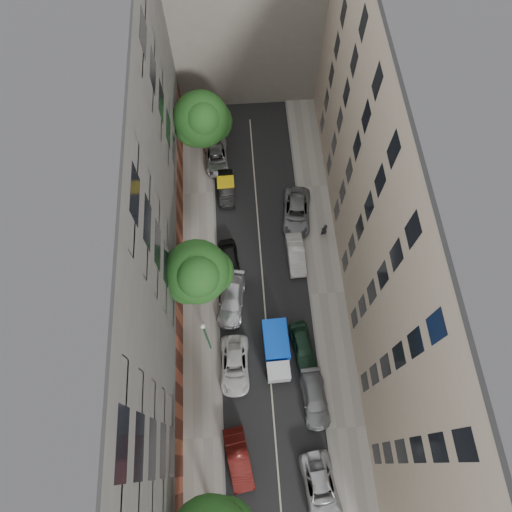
{
  "coord_description": "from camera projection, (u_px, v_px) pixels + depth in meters",
  "views": [
    {
      "loc": [
        -1.6,
        -13.19,
        37.42
      ],
      "look_at": [
        -0.62,
        1.26,
        6.0
      ],
      "focal_mm": 32.0,
      "sensor_mm": 36.0,
      "label": 1
    }
  ],
  "objects": [
    {
      "name": "car_right_2",
      "position": [
        303.0,
        346.0,
        37.06
      ],
      "size": [
        2.17,
        4.29,
        1.4
      ],
      "primitive_type": "imported",
      "rotation": [
        0.0,
        0.0,
        0.13
      ],
      "color": "#152F1F",
      "rests_on": "ground"
    },
    {
      "name": "car_left_1",
      "position": [
        239.0,
        459.0,
        33.5
      ],
      "size": [
        2.26,
        4.67,
        1.48
      ],
      "primitive_type": "imported",
      "rotation": [
        0.0,
        0.0,
        0.16
      ],
      "color": "#4E120F",
      "rests_on": "ground"
    },
    {
      "name": "pedestrian",
      "position": [
        324.0,
        230.0,
        41.17
      ],
      "size": [
        0.73,
        0.6,
        1.74
      ],
      "primitive_type": "imported",
      "rotation": [
        0.0,
        0.0,
        3.47
      ],
      "color": "black",
      "rests_on": "sidewalk_right"
    },
    {
      "name": "sidewalk_left",
      "position": [
        201.0,
        301.0,
        39.31
      ],
      "size": [
        3.0,
        44.0,
        0.15
      ],
      "primitive_type": "cube",
      "color": "gray",
      "rests_on": "ground"
    },
    {
      "name": "lamp_post",
      "position": [
        206.0,
        335.0,
        33.88
      ],
      "size": [
        0.36,
        0.36,
        6.57
      ],
      "color": "#17532C",
      "rests_on": "sidewalk_left"
    },
    {
      "name": "tree_far",
      "position": [
        203.0,
        121.0,
        41.33
      ],
      "size": [
        5.38,
        5.12,
        7.58
      ],
      "color": "#382619",
      "rests_on": "sidewalk_left"
    },
    {
      "name": "car_left_6",
      "position": [
        217.0,
        157.0,
        44.98
      ],
      "size": [
        2.27,
        4.78,
        1.32
      ],
      "primitive_type": "imported",
      "rotation": [
        0.0,
        0.0,
        0.02
      ],
      "color": "#BBBAC0",
      "rests_on": "ground"
    },
    {
      "name": "ground",
      "position": [
        264.0,
        298.0,
        39.54
      ],
      "size": [
        120.0,
        120.0,
        0.0
      ],
      "primitive_type": "plane",
      "color": "#4C4C49",
      "rests_on": "ground"
    },
    {
      "name": "road_surface",
      "position": [
        264.0,
        298.0,
        39.53
      ],
      "size": [
        8.0,
        44.0,
        0.02
      ],
      "primitive_type": "cube",
      "color": "black",
      "rests_on": "ground"
    },
    {
      "name": "car_left_2",
      "position": [
        235.0,
        365.0,
        36.42
      ],
      "size": [
        2.43,
        4.98,
        1.36
      ],
      "primitive_type": "imported",
      "rotation": [
        0.0,
        0.0,
        -0.04
      ],
      "color": "silver",
      "rests_on": "ground"
    },
    {
      "name": "car_left_5",
      "position": [
        226.0,
        188.0,
        43.44
      ],
      "size": [
        1.45,
        4.09,
        1.35
      ],
      "primitive_type": "imported",
      "rotation": [
        0.0,
        0.0,
        0.01
      ],
      "color": "black",
      "rests_on": "ground"
    },
    {
      "name": "tree_mid",
      "position": [
        198.0,
        274.0,
        33.59
      ],
      "size": [
        5.14,
        4.85,
        9.12
      ],
      "color": "#382619",
      "rests_on": "sidewalk_left"
    },
    {
      "name": "car_right_0",
      "position": [
        321.0,
        489.0,
        32.71
      ],
      "size": [
        2.92,
        5.34,
        1.42
      ],
      "primitive_type": "imported",
      "rotation": [
        0.0,
        0.0,
        0.11
      ],
      "color": "#B1B2B6",
      "rests_on": "ground"
    },
    {
      "name": "building_right",
      "position": [
        429.0,
        237.0,
        30.77
      ],
      "size": [
        8.0,
        44.0,
        20.0
      ],
      "primitive_type": "cube",
      "color": "#B4A38C",
      "rests_on": "ground"
    },
    {
      "name": "sidewalk_right",
      "position": [
        327.0,
        293.0,
        39.62
      ],
      "size": [
        3.0,
        44.0,
        0.15
      ],
      "primitive_type": "cube",
      "color": "gray",
      "rests_on": "ground"
    },
    {
      "name": "car_left_4",
      "position": [
        230.0,
        261.0,
        40.24
      ],
      "size": [
        2.12,
        4.28,
        1.4
      ],
      "primitive_type": "imported",
      "rotation": [
        0.0,
        0.0,
        0.11
      ],
      "color": "black",
      "rests_on": "ground"
    },
    {
      "name": "car_left_3",
      "position": [
        232.0,
        300.0,
        38.68
      ],
      "size": [
        2.81,
        5.31,
        1.47
      ],
      "primitive_type": "imported",
      "rotation": [
        0.0,
        0.0,
        -0.15
      ],
      "color": "#BCBDC2",
      "rests_on": "ground"
    },
    {
      "name": "tarp_truck",
      "position": [
        276.0,
        350.0,
        36.4
      ],
      "size": [
        2.03,
        4.82,
        2.21
      ],
      "rotation": [
        0.0,
        0.0,
        0.03
      ],
      "color": "black",
      "rests_on": "ground"
    },
    {
      "name": "car_right_1",
      "position": [
        315.0,
        399.0,
        35.34
      ],
      "size": [
        2.13,
        4.73,
        1.35
      ],
      "primitive_type": "imported",
      "rotation": [
        0.0,
        0.0,
        0.05
      ],
      "color": "slate",
      "rests_on": "ground"
    },
    {
      "name": "building_left",
      "position": [
        101.0,
        258.0,
        30.14
      ],
      "size": [
        8.0,
        44.0,
        20.0
      ],
      "primitive_type": "cube",
      "color": "#53504D",
      "rests_on": "ground"
    },
    {
      "name": "car_right_3",
      "position": [
        296.0,
        255.0,
        40.51
      ],
      "size": [
        1.57,
        4.19,
        1.37
      ],
      "primitive_type": "imported",
      "rotation": [
        0.0,
        0.0,
        0.03
      ],
      "color": "silver",
      "rests_on": "ground"
    },
    {
      "name": "car_right_4",
      "position": [
        296.0,
        212.0,
        42.26
      ],
      "size": [
        3.09,
        5.59,
        1.48
      ],
      "primitive_type": "imported",
      "rotation": [
        0.0,
        0.0,
        -0.12
      ],
      "color": "slate",
      "rests_on": "ground"
    }
  ]
}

